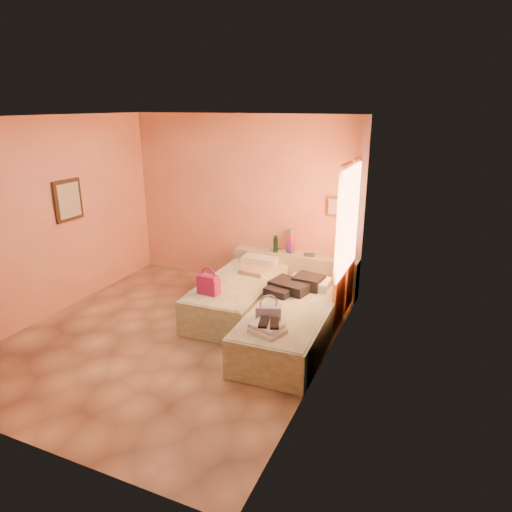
{
  "coord_description": "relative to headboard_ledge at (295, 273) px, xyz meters",
  "views": [
    {
      "loc": [
        3.17,
        -4.53,
        2.94
      ],
      "look_at": [
        0.83,
        0.85,
        0.98
      ],
      "focal_mm": 32.0,
      "sensor_mm": 36.0,
      "label": 1
    }
  ],
  "objects": [
    {
      "name": "ground",
      "position": [
        -0.98,
        -2.1,
        -0.33
      ],
      "size": [
        4.5,
        4.5,
        0.0
      ],
      "primitive_type": "plane",
      "color": "tan",
      "rests_on": "ground"
    },
    {
      "name": "small_dish",
      "position": [
        -0.37,
        -0.01,
        0.34
      ],
      "size": [
        0.13,
        0.13,
        0.03
      ],
      "primitive_type": "cylinder",
      "rotation": [
        0.0,
        0.0,
        0.2
      ],
      "color": "#509360",
      "rests_on": "headboard_ledge"
    },
    {
      "name": "clothes_pile",
      "position": [
        0.37,
        -1.12,
        0.26
      ],
      "size": [
        0.68,
        0.68,
        0.17
      ],
      "primitive_type": "cube",
      "rotation": [
        0.0,
        0.0,
        -0.21
      ],
      "color": "black",
      "rests_on": "bed_right"
    },
    {
      "name": "rainbow_box",
      "position": [
        -0.09,
        0.02,
        0.52
      ],
      "size": [
        0.11,
        0.11,
        0.39
      ],
      "primitive_type": "cube",
      "rotation": [
        0.0,
        0.0,
        -0.3
      ],
      "color": "#A6145B",
      "rests_on": "headboard_ledge"
    },
    {
      "name": "sandal_pair",
      "position": [
        0.5,
        -2.36,
        0.29
      ],
      "size": [
        0.26,
        0.31,
        0.03
      ],
      "primitive_type": "cube",
      "rotation": [
        0.0,
        0.0,
        0.26
      ],
      "color": "black",
      "rests_on": "towel_stack"
    },
    {
      "name": "khaki_garment",
      "position": [
        -0.4,
        -0.7,
        0.21
      ],
      "size": [
        0.42,
        0.35,
        0.07
      ],
      "primitive_type": "cube",
      "rotation": [
        0.0,
        0.0,
        -0.11
      ],
      "color": "tan",
      "rests_on": "bed_left"
    },
    {
      "name": "towel_stack",
      "position": [
        0.49,
        -2.38,
        0.23
      ],
      "size": [
        0.43,
        0.4,
        0.1
      ],
      "primitive_type": "cube",
      "rotation": [
        0.0,
        0.0,
        -0.33
      ],
      "color": "silver",
      "rests_on": "bed_right"
    },
    {
      "name": "flower_vase",
      "position": [
        0.84,
        0.06,
        0.46
      ],
      "size": [
        0.23,
        0.23,
        0.27
      ],
      "primitive_type": "cube",
      "rotation": [
        0.0,
        0.0,
        0.1
      ],
      "color": "silver",
      "rests_on": "headboard_ledge"
    },
    {
      "name": "green_book",
      "position": [
        0.24,
        0.0,
        0.34
      ],
      "size": [
        0.19,
        0.16,
        0.03
      ],
      "primitive_type": "cube",
      "rotation": [
        0.0,
        0.0,
        0.23
      ],
      "color": "#274932",
      "rests_on": "headboard_ledge"
    },
    {
      "name": "bed_left",
      "position": [
        -0.5,
        -1.05,
        -0.08
      ],
      "size": [
        0.97,
        2.03,
        0.5
      ],
      "primitive_type": "cube",
      "rotation": [
        0.0,
        0.0,
        0.03
      ],
      "color": "beige",
      "rests_on": "ground"
    },
    {
      "name": "water_bottle",
      "position": [
        -0.32,
        -0.05,
        0.46
      ],
      "size": [
        0.09,
        0.09,
        0.27
      ],
      "primitive_type": "cylinder",
      "rotation": [
        0.0,
        0.0,
        0.24
      ],
      "color": "#153C27",
      "rests_on": "headboard_ledge"
    },
    {
      "name": "headboard_ledge",
      "position": [
        0.0,
        0.0,
        0.0
      ],
      "size": [
        2.05,
        0.3,
        0.65
      ],
      "primitive_type": "cube",
      "color": "#B2B997",
      "rests_on": "ground"
    },
    {
      "name": "room_walls",
      "position": [
        -0.77,
        -1.53,
        1.46
      ],
      "size": [
        4.02,
        4.51,
        2.81
      ],
      "color": "tan",
      "rests_on": "ground"
    },
    {
      "name": "magenta_handbag",
      "position": [
        -0.66,
        -1.66,
        0.31
      ],
      "size": [
        0.29,
        0.18,
        0.27
      ],
      "primitive_type": "cube",
      "rotation": [
        0.0,
        0.0,
        -0.05
      ],
      "color": "#A6145B",
      "rests_on": "bed_left"
    },
    {
      "name": "blue_handbag",
      "position": [
        0.39,
        -2.12,
        0.27
      ],
      "size": [
        0.33,
        0.22,
        0.19
      ],
      "primitive_type": "cube",
      "rotation": [
        0.0,
        0.0,
        0.34
      ],
      "color": "#3A508C",
      "rests_on": "bed_right"
    },
    {
      "name": "bed_right",
      "position": [
        0.52,
        -1.7,
        -0.08
      ],
      "size": [
        0.97,
        2.03,
        0.5
      ],
      "primitive_type": "cube",
      "rotation": [
        0.0,
        0.0,
        0.03
      ],
      "color": "beige",
      "rests_on": "ground"
    }
  ]
}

